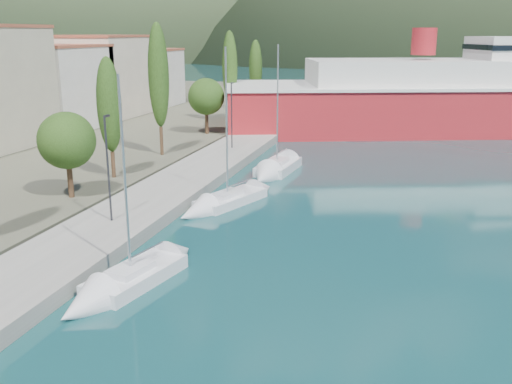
% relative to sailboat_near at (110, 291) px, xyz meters
% --- Properties ---
extents(ground, '(1400.00, 1400.00, 0.00)m').
position_rel_sailboat_near_xyz_m(ground, '(4.90, 112.29, -0.29)').
color(ground, '#144346').
extents(quay, '(5.00, 88.00, 0.80)m').
position_rel_sailboat_near_xyz_m(quay, '(-4.10, 18.29, 0.11)').
color(quay, gray).
rests_on(quay, ground).
extents(town_buildings, '(9.20, 69.20, 11.30)m').
position_rel_sailboat_near_xyz_m(town_buildings, '(-27.10, 29.20, 5.28)').
color(town_buildings, beige).
rests_on(town_buildings, land_strip).
extents(tree_row, '(3.89, 64.12, 11.46)m').
position_rel_sailboat_near_xyz_m(tree_row, '(-9.28, 24.09, 5.73)').
color(tree_row, '#47301E').
rests_on(tree_row, land_strip).
extents(lamp_posts, '(0.15, 45.36, 6.06)m').
position_rel_sailboat_near_xyz_m(lamp_posts, '(-4.10, 7.55, 3.80)').
color(lamp_posts, '#2D2D33').
rests_on(lamp_posts, quay).
extents(sailboat_near, '(3.68, 7.56, 10.44)m').
position_rel_sailboat_near_xyz_m(sailboat_near, '(0.00, 0.00, 0.00)').
color(sailboat_near, silver).
rests_on(sailboat_near, ground).
extents(sailboat_mid, '(4.69, 8.00, 11.20)m').
position_rel_sailboat_near_xyz_m(sailboat_mid, '(-0.02, 13.34, -0.01)').
color(sailboat_mid, silver).
rests_on(sailboat_mid, ground).
extents(sailboat_far, '(3.14, 7.90, 11.34)m').
position_rel_sailboat_near_xyz_m(sailboat_far, '(1.38, 23.29, 0.03)').
color(sailboat_far, silver).
rests_on(sailboat_far, ground).
extents(ferry, '(63.60, 32.59, 12.44)m').
position_rel_sailboat_near_xyz_m(ferry, '(21.09, 52.52, 3.50)').
color(ferry, '#AA1E24').
rests_on(ferry, ground).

